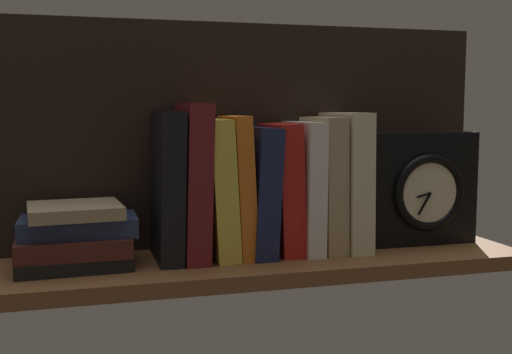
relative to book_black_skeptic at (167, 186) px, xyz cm
name	(u,v)px	position (x,y,z in cm)	size (l,w,h in cm)	color
ground_plane	(267,263)	(16.42, -2.70, -13.59)	(89.61, 23.54, 2.50)	brown
back_panel	(249,135)	(16.42, 8.47, 7.83)	(89.61, 1.20, 40.35)	black
book_black_skeptic	(167,186)	(0.00, 0.00, 0.00)	(3.82, 14.84, 24.68)	black
book_maroon_dawkins	(192,181)	(4.20, 0.00, 0.60)	(3.99, 15.38, 25.88)	maroon
book_yellow_seinlanguage	(217,188)	(8.40, 0.00, -0.72)	(3.80, 14.88, 23.25)	gold
book_orange_pandolfini	(238,186)	(11.99, 0.00, -0.44)	(2.79, 13.68, 23.81)	orange
book_navy_bierce	(258,191)	(15.64, 0.00, -1.40)	(3.90, 14.88, 21.88)	#192147
book_red_requiem	(282,188)	(19.92, 0.00, -1.12)	(4.07, 13.22, 22.45)	red
book_white_catcher	(303,187)	(23.88, 0.00, -0.98)	(3.25, 15.05, 22.73)	silver
book_tan_shortstories	(323,184)	(27.68, 0.00, -0.56)	(3.75, 14.21, 23.56)	tan
book_cream_twain	(345,181)	(31.94, 0.00, -0.19)	(4.16, 15.74, 24.30)	beige
framed_clock	(422,189)	(46.88, -1.13, -2.05)	(20.72, 6.23, 20.72)	black
book_stack_side	(75,237)	(-14.91, -1.36, -7.60)	(19.16, 14.48, 10.03)	black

